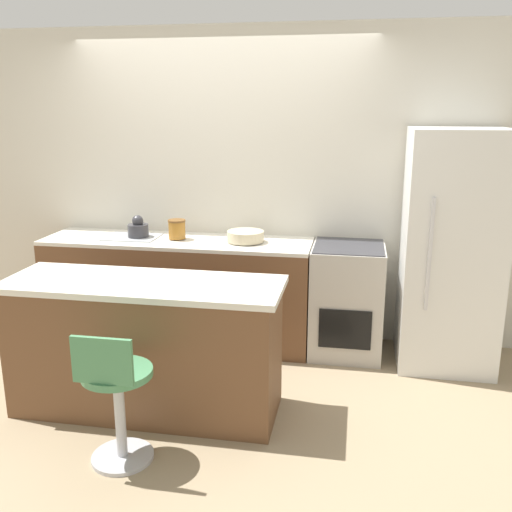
{
  "coord_description": "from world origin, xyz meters",
  "views": [
    {
      "loc": [
        1.13,
        -4.1,
        1.96
      ],
      "look_at": [
        0.44,
        -0.26,
        0.93
      ],
      "focal_mm": 40.0,
      "sensor_mm": 36.0,
      "label": 1
    }
  ],
  "objects_px": {
    "refrigerator": "(451,250)",
    "mixing_bowl": "(245,236)",
    "oven_range": "(347,300)",
    "kettle": "(138,229)",
    "stool_chair": "(117,398)"
  },
  "relations": [
    {
      "from": "oven_range",
      "to": "refrigerator",
      "type": "bearing_deg",
      "value": -3.38
    },
    {
      "from": "stool_chair",
      "to": "kettle",
      "type": "distance_m",
      "value": 1.93
    },
    {
      "from": "refrigerator",
      "to": "mixing_bowl",
      "type": "xyz_separation_m",
      "value": [
        -1.59,
        0.05,
        0.03
      ]
    },
    {
      "from": "refrigerator",
      "to": "kettle",
      "type": "relative_size",
      "value": 9.83
    },
    {
      "from": "refrigerator",
      "to": "mixing_bowl",
      "type": "distance_m",
      "value": 1.59
    },
    {
      "from": "refrigerator",
      "to": "kettle",
      "type": "bearing_deg",
      "value": 178.86
    },
    {
      "from": "oven_range",
      "to": "kettle",
      "type": "height_order",
      "value": "kettle"
    },
    {
      "from": "mixing_bowl",
      "to": "kettle",
      "type": "bearing_deg",
      "value": 180.0
    },
    {
      "from": "oven_range",
      "to": "kettle",
      "type": "relative_size",
      "value": 4.87
    },
    {
      "from": "kettle",
      "to": "mixing_bowl",
      "type": "relative_size",
      "value": 0.62
    },
    {
      "from": "oven_range",
      "to": "kettle",
      "type": "distance_m",
      "value": 1.83
    },
    {
      "from": "stool_chair",
      "to": "mixing_bowl",
      "type": "relative_size",
      "value": 2.74
    },
    {
      "from": "oven_range",
      "to": "kettle",
      "type": "xyz_separation_m",
      "value": [
        -1.75,
        0.01,
        0.52
      ]
    },
    {
      "from": "refrigerator",
      "to": "kettle",
      "type": "xyz_separation_m",
      "value": [
        -2.51,
        0.05,
        0.06
      ]
    },
    {
      "from": "stool_chair",
      "to": "oven_range",
      "type": "bearing_deg",
      "value": 55.37
    }
  ]
}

